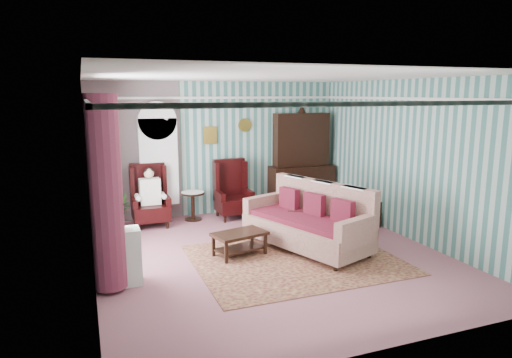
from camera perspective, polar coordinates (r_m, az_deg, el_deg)
name	(u,v)px	position (r m, az deg, el deg)	size (l,w,h in m)	color
floor	(271,256)	(7.64, 1.87, -9.59)	(6.00, 6.00, 0.00)	#995966
room_shell	(231,135)	(7.15, -3.16, 5.52)	(5.53, 6.02, 2.91)	#3B6C64
bookcase	(159,168)	(9.68, -12.08, 1.37)	(0.80, 0.28, 2.24)	silver
dresser_hutch	(302,158)	(10.54, 5.76, 2.63)	(1.50, 0.56, 2.36)	black
wingback_left	(150,196)	(9.36, -13.10, -2.08)	(0.76, 0.80, 1.25)	black
wingback_right	(233,189)	(9.73, -2.85, -1.32)	(0.76, 0.80, 1.25)	black
seated_woman	(150,198)	(9.37, -13.09, -2.29)	(0.44, 0.40, 1.18)	white
round_side_table	(193,206)	(9.73, -7.88, -3.38)	(0.50, 0.50, 0.60)	black
nest_table	(367,213)	(9.47, 13.70, -4.17)	(0.45, 0.38, 0.54)	black
plant_stand	(120,257)	(6.71, -16.59, -9.35)	(0.55, 0.35, 0.80)	white
rug	(295,259)	(7.50, 4.92, -9.98)	(3.20, 2.60, 0.01)	#471A17
sofa	(306,223)	(7.91, 6.28, -5.52)	(2.28, 1.06, 0.90)	beige
floral_armchair	(308,213)	(8.51, 6.47, -4.20)	(0.81, 0.78, 0.94)	beige
coffee_table	(240,244)	(7.61, -2.06, -8.11)	(0.87, 0.51, 0.40)	black
potted_plant_a	(115,217)	(6.38, -17.22, -4.54)	(0.40, 0.35, 0.45)	#1C5A1D
potted_plant_b	(118,211)	(6.62, -16.85, -3.80)	(0.27, 0.22, 0.49)	#27531A
potted_plant_c	(116,217)	(6.54, -17.15, -4.55)	(0.21, 0.21, 0.37)	#214A17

